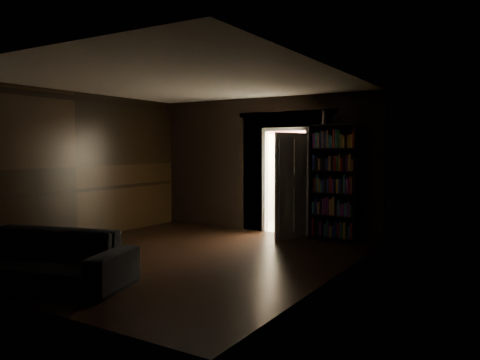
% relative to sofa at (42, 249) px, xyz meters
% --- Properties ---
extents(ground, '(5.50, 5.50, 0.00)m').
position_rel_sofa_xyz_m(ground, '(0.62, 2.10, -0.45)').
color(ground, black).
rests_on(ground, ground).
extents(room_walls, '(5.02, 5.61, 2.84)m').
position_rel_sofa_xyz_m(room_walls, '(0.61, 3.17, 1.23)').
color(room_walls, black).
rests_on(room_walls, ground).
extents(kitchen_alcove, '(2.20, 1.80, 2.60)m').
position_rel_sofa_xyz_m(kitchen_alcove, '(1.12, 5.97, 0.76)').
color(kitchen_alcove, beige).
rests_on(kitchen_alcove, ground).
extents(sofa, '(2.52, 1.60, 0.90)m').
position_rel_sofa_xyz_m(sofa, '(0.00, 0.00, 0.00)').
color(sofa, black).
rests_on(sofa, ground).
extents(bookshelf, '(0.93, 0.43, 2.20)m').
position_rel_sofa_xyz_m(bookshelf, '(2.22, 4.69, 0.65)').
color(bookshelf, black).
rests_on(bookshelf, ground).
extents(refrigerator, '(0.94, 0.90, 1.65)m').
position_rel_sofa_xyz_m(refrigerator, '(1.38, 6.21, 0.38)').
color(refrigerator, silver).
rests_on(refrigerator, ground).
extents(door, '(0.32, 0.82, 2.05)m').
position_rel_sofa_xyz_m(door, '(1.46, 4.43, 0.58)').
color(door, white).
rests_on(door, ground).
extents(figurine, '(0.11, 0.11, 0.27)m').
position_rel_sofa_xyz_m(figurine, '(2.01, 4.65, 1.89)').
color(figurine, silver).
rests_on(figurine, bookshelf).
extents(bottles, '(0.63, 0.16, 0.25)m').
position_rel_sofa_xyz_m(bottles, '(1.45, 6.15, 1.33)').
color(bottles, black).
rests_on(bottles, refrigerator).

